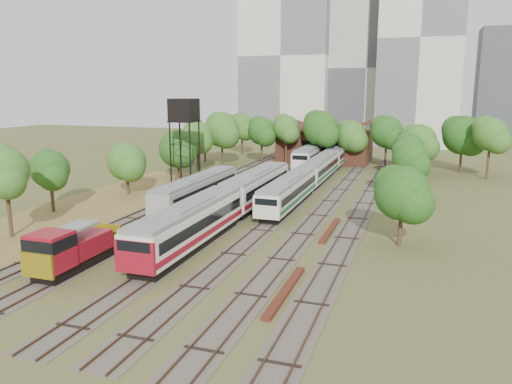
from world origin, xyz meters
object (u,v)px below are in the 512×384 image
(shunter_locomotive, at_px, (68,250))
(water_tower, at_px, (184,112))
(railcar_green_set, at_px, (320,169))
(railcar_red_set, at_px, (229,203))

(shunter_locomotive, bearing_deg, water_tower, 101.89)
(railcar_green_set, distance_m, water_tower, 20.90)
(railcar_red_set, relative_size, railcar_green_set, 0.66)
(railcar_red_set, distance_m, water_tower, 22.49)
(railcar_red_set, relative_size, water_tower, 2.92)
(railcar_red_set, xyz_separation_m, railcar_green_set, (4.00, 25.62, -0.22))
(railcar_green_set, bearing_deg, railcar_red_set, -98.87)
(railcar_green_set, relative_size, shunter_locomotive, 6.43)
(railcar_red_set, xyz_separation_m, shunter_locomotive, (-6.00, -16.47, -0.36))
(railcar_red_set, distance_m, shunter_locomotive, 17.53)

